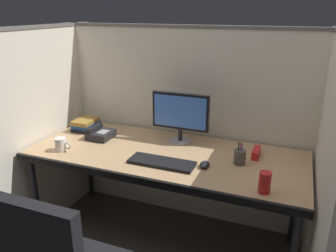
{
  "coord_description": "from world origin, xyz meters",
  "views": [
    {
      "loc": [
        0.79,
        -1.66,
        1.69
      ],
      "look_at": [
        0.0,
        0.35,
        0.92
      ],
      "focal_mm": 35.57,
      "sensor_mm": 36.0,
      "label": 1
    }
  ],
  "objects_px": {
    "red_stapler": "(256,153)",
    "desk_phone": "(100,134)",
    "monitor_center": "(180,114)",
    "keyboard_main": "(162,162)",
    "pen_cup": "(240,157)",
    "computer_mouse": "(205,165)",
    "soda_can": "(265,183)",
    "coffee_mug": "(61,144)",
    "book_stack": "(86,124)",
    "desk": "(165,160)"
  },
  "relations": [
    {
      "from": "red_stapler",
      "to": "desk_phone",
      "type": "distance_m",
      "value": 1.17
    },
    {
      "from": "monitor_center",
      "to": "desk_phone",
      "type": "xyz_separation_m",
      "value": [
        -0.6,
        -0.15,
        -0.18
      ]
    },
    {
      "from": "keyboard_main",
      "to": "pen_cup",
      "type": "relative_size",
      "value": 2.79
    },
    {
      "from": "computer_mouse",
      "to": "soda_can",
      "type": "xyz_separation_m",
      "value": [
        0.38,
        -0.18,
        0.04
      ]
    },
    {
      "from": "monitor_center",
      "to": "pen_cup",
      "type": "relative_size",
      "value": 2.79
    },
    {
      "from": "computer_mouse",
      "to": "coffee_mug",
      "type": "xyz_separation_m",
      "value": [
        -1.0,
        -0.12,
        0.03
      ]
    },
    {
      "from": "soda_can",
      "to": "computer_mouse",
      "type": "bearing_deg",
      "value": 154.95
    },
    {
      "from": "red_stapler",
      "to": "soda_can",
      "type": "height_order",
      "value": "soda_can"
    },
    {
      "from": "monitor_center",
      "to": "book_stack",
      "type": "height_order",
      "value": "monitor_center"
    },
    {
      "from": "monitor_center",
      "to": "computer_mouse",
      "type": "relative_size",
      "value": 4.48
    },
    {
      "from": "coffee_mug",
      "to": "pen_cup",
      "type": "relative_size",
      "value": 0.82
    },
    {
      "from": "desk",
      "to": "computer_mouse",
      "type": "distance_m",
      "value": 0.34
    },
    {
      "from": "red_stapler",
      "to": "desk",
      "type": "bearing_deg",
      "value": -163.49
    },
    {
      "from": "keyboard_main",
      "to": "desk_phone",
      "type": "bearing_deg",
      "value": 157.98
    },
    {
      "from": "monitor_center",
      "to": "keyboard_main",
      "type": "distance_m",
      "value": 0.45
    },
    {
      "from": "keyboard_main",
      "to": "coffee_mug",
      "type": "xyz_separation_m",
      "value": [
        -0.74,
        -0.06,
        0.04
      ]
    },
    {
      "from": "keyboard_main",
      "to": "desk_phone",
      "type": "height_order",
      "value": "desk_phone"
    },
    {
      "from": "monitor_center",
      "to": "red_stapler",
      "type": "xyz_separation_m",
      "value": [
        0.57,
        -0.06,
        -0.19
      ]
    },
    {
      "from": "desk_phone",
      "to": "soda_can",
      "type": "distance_m",
      "value": 1.32
    },
    {
      "from": "red_stapler",
      "to": "soda_can",
      "type": "distance_m",
      "value": 0.47
    },
    {
      "from": "desk",
      "to": "pen_cup",
      "type": "relative_size",
      "value": 12.32
    },
    {
      "from": "desk",
      "to": "keyboard_main",
      "type": "bearing_deg",
      "value": -74.48
    },
    {
      "from": "monitor_center",
      "to": "book_stack",
      "type": "relative_size",
      "value": 1.9
    },
    {
      "from": "red_stapler",
      "to": "desk_phone",
      "type": "bearing_deg",
      "value": -175.63
    },
    {
      "from": "monitor_center",
      "to": "desk_phone",
      "type": "height_order",
      "value": "monitor_center"
    },
    {
      "from": "desk_phone",
      "to": "computer_mouse",
      "type": "bearing_deg",
      "value": -12.11
    },
    {
      "from": "red_stapler",
      "to": "coffee_mug",
      "type": "relative_size",
      "value": 1.19
    },
    {
      "from": "keyboard_main",
      "to": "computer_mouse",
      "type": "relative_size",
      "value": 4.48
    },
    {
      "from": "pen_cup",
      "to": "desk",
      "type": "bearing_deg",
      "value": -177.08
    },
    {
      "from": "computer_mouse",
      "to": "desk",
      "type": "bearing_deg",
      "value": 161.89
    },
    {
      "from": "monitor_center",
      "to": "book_stack",
      "type": "bearing_deg",
      "value": -177.9
    },
    {
      "from": "keyboard_main",
      "to": "red_stapler",
      "type": "bearing_deg",
      "value": 31.6
    },
    {
      "from": "computer_mouse",
      "to": "pen_cup",
      "type": "height_order",
      "value": "pen_cup"
    },
    {
      "from": "keyboard_main",
      "to": "computer_mouse",
      "type": "xyz_separation_m",
      "value": [
        0.27,
        0.06,
        0.01
      ]
    },
    {
      "from": "keyboard_main",
      "to": "soda_can",
      "type": "distance_m",
      "value": 0.66
    },
    {
      "from": "desk_phone",
      "to": "soda_can",
      "type": "relative_size",
      "value": 1.56
    },
    {
      "from": "coffee_mug",
      "to": "book_stack",
      "type": "distance_m",
      "value": 0.44
    },
    {
      "from": "computer_mouse",
      "to": "coffee_mug",
      "type": "height_order",
      "value": "coffee_mug"
    },
    {
      "from": "coffee_mug",
      "to": "desk_phone",
      "type": "height_order",
      "value": "coffee_mug"
    },
    {
      "from": "coffee_mug",
      "to": "red_stapler",
      "type": "bearing_deg",
      "value": 17.31
    },
    {
      "from": "monitor_center",
      "to": "desk_phone",
      "type": "relative_size",
      "value": 2.26
    },
    {
      "from": "coffee_mug",
      "to": "pen_cup",
      "type": "xyz_separation_m",
      "value": [
        1.2,
        0.25,
        0.0
      ]
    },
    {
      "from": "keyboard_main",
      "to": "desk_phone",
      "type": "distance_m",
      "value": 0.66
    },
    {
      "from": "computer_mouse",
      "to": "desk_phone",
      "type": "height_order",
      "value": "desk_phone"
    },
    {
      "from": "coffee_mug",
      "to": "pen_cup",
      "type": "bearing_deg",
      "value": 11.78
    },
    {
      "from": "computer_mouse",
      "to": "red_stapler",
      "type": "bearing_deg",
      "value": 44.81
    },
    {
      "from": "computer_mouse",
      "to": "red_stapler",
      "type": "distance_m",
      "value": 0.4
    },
    {
      "from": "monitor_center",
      "to": "coffee_mug",
      "type": "bearing_deg",
      "value": -147.32
    },
    {
      "from": "coffee_mug",
      "to": "book_stack",
      "type": "bearing_deg",
      "value": 102.29
    },
    {
      "from": "computer_mouse",
      "to": "book_stack",
      "type": "distance_m",
      "value": 1.14
    }
  ]
}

